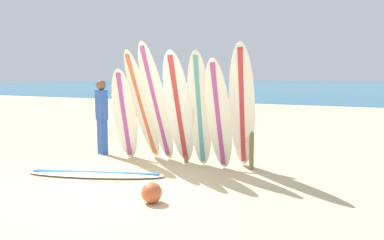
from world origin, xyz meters
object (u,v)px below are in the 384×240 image
surfboard_rack (186,128)px  surfboard_leaning_far_left (125,115)px  surfboard_leaning_center_left (157,104)px  surfboard_leaning_far_right (242,108)px  beach_ball (152,193)px  surfboard_leaning_left (142,106)px  surfboard_leaning_center (179,110)px  surfboard_leaning_center_right (200,110)px  beachgoer_standing (102,114)px  surfboard_lying_on_sand (96,174)px  surfboard_leaning_right (219,116)px

surfboard_rack → surfboard_leaning_far_left: 1.35m
surfboard_leaning_center_left → surfboard_leaning_far_right: size_ratio=1.03×
surfboard_leaning_far_left → beach_ball: (1.85, -2.08, -0.83)m
surfboard_leaning_far_left → beach_ball: bearing=-48.3°
surfboard_leaning_left → surfboard_leaning_center: bearing=-10.2°
surfboard_leaning_left → surfboard_leaning_center_left: bearing=-16.5°
surfboard_leaning_center_left → surfboard_leaning_center_right: (0.92, 0.07, -0.09)m
surfboard_leaning_far_right → beachgoer_standing: 3.39m
surfboard_leaning_center → beachgoer_standing: size_ratio=1.34×
surfboard_leaning_far_right → beachgoer_standing: (-3.38, 0.19, -0.26)m
surfboard_leaning_far_right → beachgoer_standing: bearing=176.8°
surfboard_lying_on_sand → beach_ball: 1.87m
surfboard_leaning_center_left → surfboard_leaning_center: bearing=-5.2°
surfboard_leaning_center_right → surfboard_leaning_far_left: bearing=-178.2°
surfboard_leaning_right → surfboard_rack: bearing=153.2°
beachgoer_standing → beach_ball: 3.68m
surfboard_leaning_right → surfboard_leaning_far_right: 0.46m
surfboard_leaning_center → surfboard_leaning_right: surfboard_leaning_center is taller
surfboard_leaning_center_left → beach_ball: surfboard_leaning_center_left is taller
surfboard_leaning_far_left → surfboard_leaning_center_right: surfboard_leaning_center_right is taller
surfboard_lying_on_sand → beach_ball: size_ratio=8.64×
beach_ball → surfboard_leaning_left: bearing=124.0°
beachgoer_standing → surfboard_leaning_center: bearing=-9.8°
surfboard_leaning_left → beach_ball: (1.47, -2.19, -1.02)m
surfboard_leaning_right → beachgoer_standing: 3.01m
surfboard_leaning_far_left → beachgoer_standing: (-0.83, 0.31, -0.04)m
surfboard_lying_on_sand → beach_ball: (1.67, -0.84, 0.12)m
surfboard_leaning_center_left → surfboard_leaning_center_right: surfboard_leaning_center_left is taller
surfboard_leaning_right → surfboard_leaning_far_left: bearing=178.0°
surfboard_leaning_left → beach_ball: surfboard_leaning_left is taller
surfboard_lying_on_sand → surfboard_leaning_far_right: bearing=29.9°
surfboard_leaning_far_right → surfboard_lying_on_sand: size_ratio=0.92×
surfboard_leaning_left → surfboard_leaning_far_right: surfboard_leaning_far_right is taller
surfboard_leaning_far_right → surfboard_lying_on_sand: 2.97m
surfboard_leaning_far_left → beach_ball: size_ratio=6.50×
beach_ball → surfboard_leaning_right: bearing=81.6°
surfboard_leaning_center_left → beach_ball: bearing=-62.7°
surfboard_leaning_right → surfboard_leaning_far_right: surfboard_leaning_far_right is taller
surfboard_leaning_center_right → surfboard_leaning_right: 0.46m
surfboard_leaning_center → beachgoer_standing: 2.19m
surfboard_leaning_left → beachgoer_standing: 1.25m
surfboard_rack → surfboard_leaning_right: bearing=-26.8°
surfboard_leaning_left → surfboard_leaning_center_left: surfboard_leaning_center_left is taller
surfboard_leaning_far_left → surfboard_leaning_center_left: size_ratio=0.79×
surfboard_leaning_far_right → beach_ball: bearing=-107.5°
surfboard_leaning_center → surfboard_leaning_far_right: bearing=8.2°
surfboard_leaning_center → surfboard_leaning_right: size_ratio=1.07×
surfboard_rack → beach_ball: 2.58m
surfboard_rack → surfboard_leaning_center_left: (-0.49, -0.38, 0.52)m
surfboard_rack → surfboard_leaning_center: surfboard_leaning_center is taller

